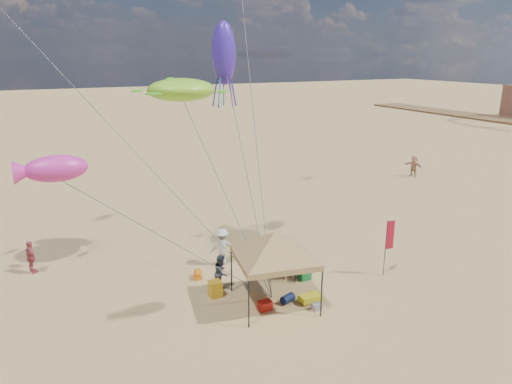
# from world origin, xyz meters

# --- Properties ---
(ground) EXTENTS (280.00, 280.00, 0.00)m
(ground) POSITION_xyz_m (0.00, 0.00, 0.00)
(ground) COLOR tan
(ground) RESTS_ON ground
(canopy_tent) EXTENTS (5.83, 5.83, 3.66)m
(canopy_tent) POSITION_xyz_m (-0.58, 0.16, 3.05)
(canopy_tent) COLOR black
(canopy_tent) RESTS_ON ground
(feather_flag) EXTENTS (0.42, 0.08, 2.74)m
(feather_flag) POSITION_xyz_m (5.39, 0.11, 1.85)
(feather_flag) COLOR black
(feather_flag) RESTS_ON ground
(cooler_red) EXTENTS (0.54, 0.38, 0.38)m
(cooler_red) POSITION_xyz_m (-1.16, -0.15, 0.19)
(cooler_red) COLOR red
(cooler_red) RESTS_ON ground
(cooler_blue) EXTENTS (0.54, 0.38, 0.38)m
(cooler_blue) POSITION_xyz_m (2.44, 2.84, 0.19)
(cooler_blue) COLOR #114791
(cooler_blue) RESTS_ON ground
(bag_navy) EXTENTS (0.69, 0.54, 0.36)m
(bag_navy) POSITION_xyz_m (-0.05, -0.05, 0.18)
(bag_navy) COLOR #0D193C
(bag_navy) RESTS_ON ground
(bag_orange) EXTENTS (0.54, 0.69, 0.36)m
(bag_orange) POSITION_xyz_m (-2.66, 3.73, 0.18)
(bag_orange) COLOR orange
(bag_orange) RESTS_ON ground
(chair_green) EXTENTS (0.50, 0.50, 0.70)m
(chair_green) POSITION_xyz_m (1.72, 1.49, 0.35)
(chair_green) COLOR #167A31
(chair_green) RESTS_ON ground
(chair_yellow) EXTENTS (0.50, 0.50, 0.70)m
(chair_yellow) POSITION_xyz_m (-2.54, 1.78, 0.35)
(chair_yellow) COLOR gold
(chair_yellow) RESTS_ON ground
(crate_grey) EXTENTS (0.34, 0.30, 0.28)m
(crate_grey) POSITION_xyz_m (0.69, -1.08, 0.14)
(crate_grey) COLOR gray
(crate_grey) RESTS_ON ground
(beach_cart) EXTENTS (0.90, 0.50, 0.24)m
(beach_cart) POSITION_xyz_m (0.81, -0.44, 0.20)
(beach_cart) COLOR yellow
(beach_cart) RESTS_ON ground
(person_near_a) EXTENTS (0.69, 0.46, 1.89)m
(person_near_a) POSITION_xyz_m (1.04, 1.81, 0.95)
(person_near_a) COLOR #A3735D
(person_near_a) RESTS_ON ground
(person_near_b) EXTENTS (0.98, 1.01, 1.65)m
(person_near_b) POSITION_xyz_m (-2.09, 2.19, 0.82)
(person_near_b) COLOR #39404E
(person_near_b) RESTS_ON ground
(person_near_c) EXTENTS (1.33, 0.95, 1.86)m
(person_near_c) POSITION_xyz_m (-1.05, 4.60, 0.93)
(person_near_c) COLOR beige
(person_near_c) RESTS_ON ground
(person_far_a) EXTENTS (0.68, 1.02, 1.61)m
(person_far_a) POSITION_xyz_m (-9.46, 7.73, 0.81)
(person_far_a) COLOR #B1444D
(person_far_a) RESTS_ON ground
(person_far_c) EXTENTS (1.03, 1.74, 1.79)m
(person_far_c) POSITION_xyz_m (20.14, 13.53, 0.90)
(person_far_c) COLOR tan
(person_far_c) RESTS_ON ground
(turtle_kite) EXTENTS (3.29, 2.71, 1.04)m
(turtle_kite) POSITION_xyz_m (-2.41, 5.72, 8.41)
(turtle_kite) COLOR #83CB25
(turtle_kite) RESTS_ON ground
(fish_kite) EXTENTS (2.15, 1.63, 0.86)m
(fish_kite) POSITION_xyz_m (-8.24, 0.56, 6.49)
(fish_kite) COLOR #D22B97
(fish_kite) RESTS_ON ground
(squid_kite) EXTENTS (1.47, 1.47, 2.91)m
(squid_kite) POSITION_xyz_m (-0.19, 6.00, 10.00)
(squid_kite) COLOR #3D21AE
(squid_kite) RESTS_ON ground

